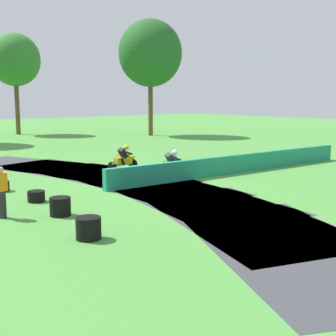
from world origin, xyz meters
The scene contains 12 objects.
ground_plane centered at (0.00, 0.00, 0.00)m, with size 120.00×120.00×0.00m, color #4C933D.
track_asphalt centered at (-0.87, 0.05, 0.00)m, with size 8.68×27.03×0.01m.
safety_barrier centered at (5.38, -0.32, 0.45)m, with size 0.30×15.38×0.90m, color #1E8466.
motorcycle_lead_green centered at (1.67, 0.52, 0.65)m, with size 1.70×0.88×1.43m.
motorcycle_chase_yellow centered at (1.12, 3.50, 0.66)m, with size 1.68×0.83×1.42m.
tire_stack_near centered at (-6.09, -4.89, 0.30)m, with size 0.68×0.68×0.60m.
tire_stack_mid_a centered at (-5.48, -2.17, 0.30)m, with size 0.67×0.67×0.60m.
tire_stack_mid_b centered at (-5.18, 0.20, 0.20)m, with size 0.62×0.62×0.40m.
tire_stack_far centered at (-5.38, 2.87, 0.20)m, with size 0.56×0.56×0.40m.
track_marshal centered at (-6.98, -1.24, 0.82)m, with size 0.34×0.24×1.63m.
tree_far_left centered at (16.06, 19.97, 7.81)m, with size 6.05×6.05×11.01m.
tree_behind_barrier centered at (6.80, 29.59, 7.28)m, with size 4.89×4.89×9.89m.
Camera 1 is at (-12.34, -15.33, 3.78)m, focal length 49.66 mm.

